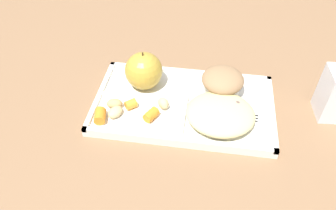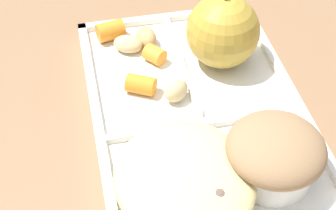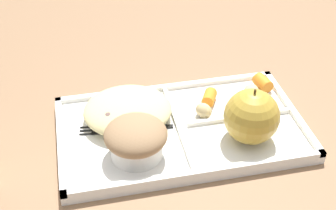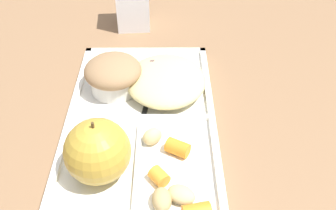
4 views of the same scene
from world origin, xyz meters
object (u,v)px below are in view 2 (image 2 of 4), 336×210
Objects in this scene: lunch_tray at (202,127)px; green_apple at (223,31)px; bran_muffin at (275,154)px; plastic_fork at (213,201)px.

lunch_tray is 0.12m from green_apple.
bran_muffin is 0.62× the size of plastic_fork.
lunch_tray is at bearing 171.19° from plastic_fork.
green_apple reaches higher than lunch_tray.
plastic_fork is at bearing -73.31° from bran_muffin.
bran_muffin is 0.07m from plastic_fork.
green_apple is (-0.10, 0.05, 0.05)m from lunch_tray.
green_apple is at bearing 180.00° from bran_muffin.
bran_muffin is at bearing 0.00° from green_apple.
green_apple is 0.21m from plastic_fork.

